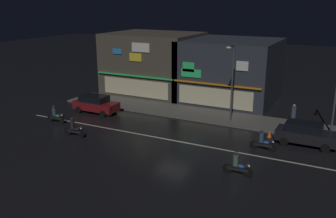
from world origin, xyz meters
name	(u,v)px	position (x,y,z in m)	size (l,w,h in m)	color
ground_plane	(173,140)	(0.00, 0.00, 0.00)	(140.00, 140.00, 0.00)	black
lane_divider_stripe	(173,140)	(0.00, 0.00, 0.01)	(28.40, 0.16, 0.01)	beige
sidewalk_far	(207,115)	(0.00, 7.00, 0.07)	(29.89, 3.99, 0.14)	#5B5954
storefront_left_block	(230,70)	(0.00, 13.48, 3.20)	(9.36, 9.13, 6.40)	#2D333D
storefront_center_block	(154,63)	(-8.97, 13.05, 3.37)	(9.86, 8.26, 6.75)	#4C443A
streetlamp_west	(232,76)	(2.50, 6.05, 4.11)	(0.44, 1.64, 6.68)	#47494C
pedestrian_on_sidewalk	(293,115)	(7.51, 7.83, 0.94)	(0.38, 0.38, 1.74)	#334766
parked_car_near_kerb	(96,104)	(-9.79, 3.23, 0.87)	(4.30, 1.98, 1.67)	maroon
parked_car_trailing	(306,134)	(9.06, 3.71, 0.87)	(4.30, 1.98, 1.67)	black
motorcycle_lead	(74,129)	(-7.33, -2.72, 0.63)	(1.90, 0.60, 1.52)	black
motorcycle_following	(237,165)	(6.05, -3.42, 0.63)	(1.90, 0.60, 1.52)	black
motorcycle_opposite_lane	(55,115)	(-11.07, -0.78, 0.63)	(1.90, 0.60, 1.52)	black
motorcycle_trailing_far	(262,142)	(6.49, 1.22, 0.63)	(1.90, 0.60, 1.52)	black
traffic_cone	(269,134)	(6.38, 4.09, 0.28)	(0.36, 0.36, 0.55)	orange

